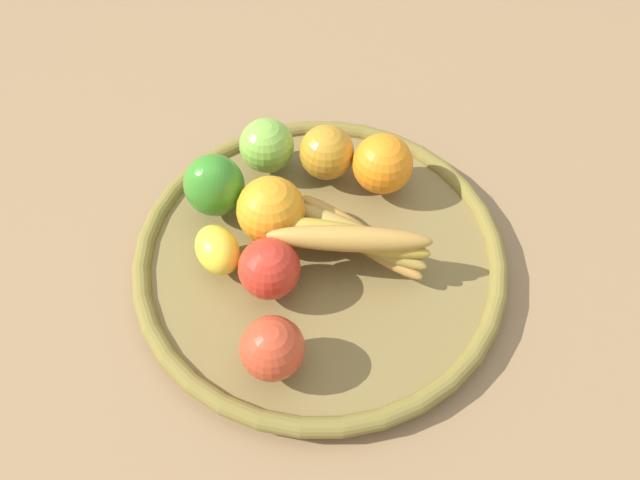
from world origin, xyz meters
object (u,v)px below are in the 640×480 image
apple_2 (267,145)px  apple_3 (327,152)px  apple_1 (272,348)px  orange_1 (271,210)px  apple_0 (269,268)px  bell_pepper (214,185)px  lemon_0 (217,250)px  orange_0 (383,164)px  banana_bunch (353,237)px

apple_2 → apple_3: bearing=142.7°
apple_1 → apple_2: 0.29m
apple_1 → orange_1: bearing=-115.6°
apple_0 → apple_2: bearing=-114.8°
bell_pepper → lemon_0: size_ratio=1.28×
orange_0 → apple_0: bearing=20.3°
lemon_0 → apple_0: bearing=123.6°
banana_bunch → orange_1: (0.07, -0.08, 0.01)m
apple_1 → apple_3: bearing=-130.3°
bell_pepper → lemon_0: 0.09m
apple_1 → apple_0: size_ratio=0.97×
orange_0 → apple_0: 0.21m
bell_pepper → orange_0: bearing=-177.7°
apple_0 → bell_pepper: (0.01, -0.14, 0.01)m
orange_0 → apple_3: bearing=-46.2°
banana_bunch → bell_pepper: bell_pepper is taller
bell_pepper → orange_1: size_ratio=1.04×
orange_0 → lemon_0: orange_0 is taller
orange_0 → lemon_0: (0.23, 0.01, -0.01)m
orange_1 → lemon_0: 0.08m
orange_0 → orange_1: 0.16m
apple_3 → apple_2: same height
apple_1 → bell_pepper: bearing=-98.2°
apple_1 → orange_1: size_ratio=0.84×
bell_pepper → apple_2: bell_pepper is taller
apple_0 → apple_2: same height
apple_0 → bell_pepper: bell_pepper is taller
apple_1 → apple_3: 0.28m
apple_1 → apple_0: bearing=-114.1°
orange_1 → banana_bunch: bearing=132.1°
bell_pepper → lemon_0: (0.03, 0.08, -0.02)m
banana_bunch → apple_3: (-0.04, -0.13, 0.00)m
banana_bunch → apple_3: 0.14m
bell_pepper → lemon_0: bell_pepper is taller
orange_1 → bell_pepper: bearing=-56.4°
apple_0 → apple_2: (-0.08, -0.17, -0.00)m
banana_bunch → orange_0: size_ratio=2.42×
orange_0 → bell_pepper: 0.21m
orange_0 → lemon_0: 0.23m
apple_0 → apple_3: 0.19m
lemon_0 → apple_3: bearing=-160.1°
apple_2 → apple_1: bearing=65.4°
orange_0 → orange_1: (0.16, 0.00, 0.00)m
banana_bunch → apple_0: size_ratio=2.62×
apple_0 → lemon_0: size_ratio=1.07×
banana_bunch → apple_2: (0.03, -0.18, 0.00)m
apple_1 → apple_2: apple_2 is taller
lemon_0 → banana_bunch: bearing=155.6°
orange_0 → apple_1: orange_0 is taller
bell_pepper → apple_2: bearing=-137.4°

